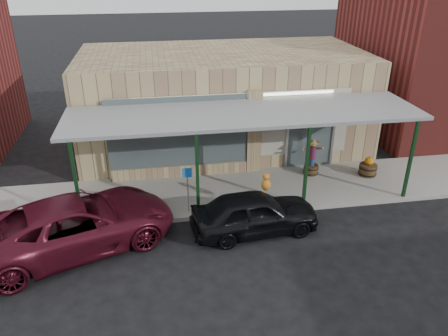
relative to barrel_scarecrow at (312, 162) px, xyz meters
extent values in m
plane|color=black|center=(-2.87, -4.39, -0.63)|extent=(120.00, 120.00, 0.00)
cube|color=gray|center=(-2.87, -0.79, -0.56)|extent=(40.00, 3.20, 0.15)
cube|color=tan|center=(-2.87, 3.81, 1.47)|extent=(12.00, 6.00, 4.20)
cube|color=#4A5659|center=(-5.07, 0.66, 1.27)|extent=(5.20, 0.06, 2.80)
cube|color=#4A5659|center=(0.13, 0.79, 0.87)|extent=(1.80, 0.06, 2.80)
cube|color=tan|center=(-2.17, 0.71, 1.07)|extent=(0.55, 0.30, 3.40)
cube|color=tan|center=(-5.07, 0.71, -0.28)|extent=(5.20, 0.30, 0.50)
cube|color=#A29E8F|center=(-2.87, 0.78, 1.37)|extent=(9.00, 0.02, 2.60)
cube|color=white|center=(-2.87, 0.75, 2.57)|extent=(7.50, 0.03, 0.10)
cube|color=slate|center=(-2.87, -0.79, 2.42)|extent=(12.00, 3.00, 0.12)
cube|color=black|center=(-8.37, -2.24, 0.92)|extent=(0.10, 0.10, 2.95)
cube|color=black|center=(-4.67, -2.24, 0.92)|extent=(0.10, 0.10, 2.95)
cube|color=black|center=(-1.07, -2.24, 0.92)|extent=(0.10, 0.10, 2.95)
cube|color=black|center=(2.63, -2.24, 0.92)|extent=(0.10, 0.10, 2.95)
cylinder|color=#513D20|center=(0.00, 0.00, -0.30)|extent=(0.65, 0.65, 0.37)
cylinder|color=navy|center=(0.00, 0.00, 0.02)|extent=(0.24, 0.24, 0.28)
cylinder|color=maroon|center=(0.00, 0.00, 0.41)|extent=(0.26, 0.26, 0.51)
sphere|color=tan|center=(0.00, 0.00, 0.76)|extent=(0.20, 0.20, 0.20)
cone|color=tan|center=(0.00, 0.00, 0.88)|extent=(0.33, 0.33, 0.13)
cylinder|color=#513D20|center=(2.13, -0.46, -0.26)|extent=(0.76, 0.76, 0.44)
ellipsoid|color=orange|center=(2.13, -0.46, 0.10)|extent=(0.35, 0.35, 0.29)
cylinder|color=#4C471E|center=(2.13, -0.46, 0.27)|extent=(0.04, 0.04, 0.07)
cylinder|color=gray|center=(-4.97, -1.99, 0.15)|extent=(0.04, 0.04, 1.26)
cube|color=blue|center=(-4.97, -1.99, 0.95)|extent=(0.33, 0.03, 0.33)
imported|color=black|center=(-3.02, -3.28, 0.04)|extent=(4.08, 1.94, 1.35)
ellipsoid|color=orange|center=(-2.45, -2.39, 0.50)|extent=(0.32, 0.26, 0.40)
sphere|color=orange|center=(-2.45, -2.35, 0.78)|extent=(0.23, 0.23, 0.23)
cylinder|color=#1A771A|center=(-2.45, -2.39, 0.66)|extent=(0.16, 0.16, 0.02)
imported|color=#4E0F1F|center=(-8.33, -3.22, 0.15)|extent=(6.23, 4.44, 1.58)
camera|label=1|loc=(-5.83, -14.50, 7.23)|focal=35.00mm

